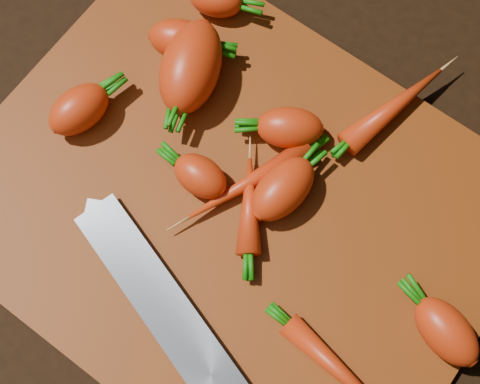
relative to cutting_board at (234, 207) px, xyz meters
The scene contains 14 objects.
ground 0.01m from the cutting_board, ahead, with size 2.00×2.00×0.01m, color black.
cutting_board is the anchor object (origin of this frame).
carrot_0 0.18m from the cutting_board, 143.83° to the left, with size 0.06×0.04×0.04m, color red.
carrot_1 0.05m from the cutting_board, behind, with size 0.05×0.04×0.04m, color red.
carrot_2 0.14m from the cutting_board, 143.75° to the left, with size 0.10×0.06×0.06m, color red.
carrot_3 0.05m from the cutting_board, 48.34° to the left, with size 0.07×0.04×0.04m, color red.
carrot_4 0.09m from the cutting_board, 89.54° to the left, with size 0.06×0.04×0.04m, color red.
carrot_6 0.22m from the cutting_board, ahead, with size 0.07×0.04×0.04m, color red.
carrot_7 0.18m from the cutting_board, 67.84° to the left, with size 0.13×0.03×0.03m, color red.
carrot_8 0.18m from the cutting_board, 22.30° to the right, with size 0.13×0.02×0.02m, color red.
carrot_9 0.02m from the cutting_board, 23.72° to the left, with size 0.09×0.02×0.02m, color red.
carrot_10 0.03m from the cutting_board, 89.15° to the left, with size 0.13×0.02×0.02m, color red.
carrot_11 0.18m from the cutting_board, behind, with size 0.06×0.04×0.04m, color red.
knife 0.13m from the cutting_board, 75.54° to the right, with size 0.38×0.15×0.02m.
Camera 1 is at (0.11, -0.14, 0.62)m, focal length 50.00 mm.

